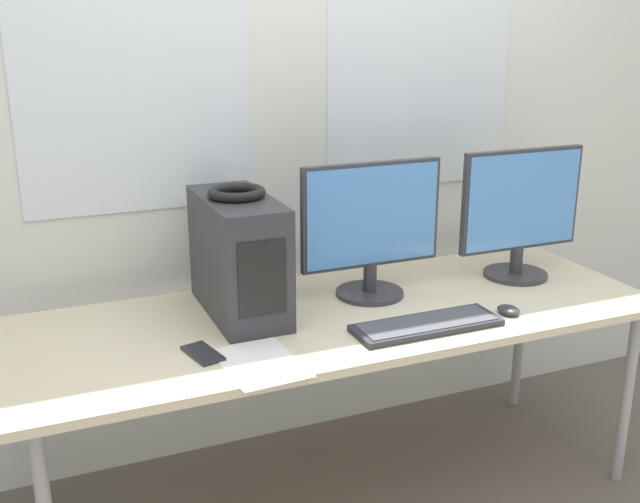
# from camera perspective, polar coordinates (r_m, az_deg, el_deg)

# --- Properties ---
(wall_back) EXTENTS (8.00, 0.07, 2.70)m
(wall_back) POSITION_cam_1_polar(r_m,az_deg,el_deg) (2.82, -2.61, 11.36)
(wall_back) COLOR silver
(wall_back) RESTS_ON ground_plane
(desk) EXTENTS (2.14, 0.78, 0.71)m
(desk) POSITION_cam_1_polar(r_m,az_deg,el_deg) (2.52, 1.73, -5.50)
(desk) COLOR beige
(desk) RESTS_ON ground_plane
(pc_tower) EXTENTS (0.21, 0.48, 0.39)m
(pc_tower) POSITION_cam_1_polar(r_m,az_deg,el_deg) (2.45, -6.21, -0.34)
(pc_tower) COLOR #2D2D33
(pc_tower) RESTS_ON desk
(headphones) EXTENTS (0.19, 0.19, 0.03)m
(headphones) POSITION_cam_1_polar(r_m,az_deg,el_deg) (2.39, -6.38, 4.49)
(headphones) COLOR black
(headphones) RESTS_ON pc_tower
(monitor_main) EXTENTS (0.51, 0.24, 0.47)m
(monitor_main) POSITION_cam_1_polar(r_m,az_deg,el_deg) (2.57, 3.92, 1.85)
(monitor_main) COLOR #333338
(monitor_main) RESTS_ON desk
(monitor_right_near) EXTENTS (0.50, 0.24, 0.48)m
(monitor_right_near) POSITION_cam_1_polar(r_m,az_deg,el_deg) (2.86, 15.03, 2.96)
(monitor_right_near) COLOR #333338
(monitor_right_near) RESTS_ON desk
(keyboard) EXTENTS (0.48, 0.16, 0.02)m
(keyboard) POSITION_cam_1_polar(r_m,az_deg,el_deg) (2.39, 8.13, -5.56)
(keyboard) COLOR #28282D
(keyboard) RESTS_ON desk
(mouse) EXTENTS (0.07, 0.08, 0.03)m
(mouse) POSITION_cam_1_polar(r_m,az_deg,el_deg) (2.55, 14.16, -4.34)
(mouse) COLOR #2D2D2D
(mouse) RESTS_ON desk
(cell_phone) EXTENTS (0.10, 0.16, 0.01)m
(cell_phone) POSITION_cam_1_polar(r_m,az_deg,el_deg) (2.22, -8.92, -7.68)
(cell_phone) COLOR #232328
(cell_phone) RESTS_ON desk
(paper_sheet_left) EXTENTS (0.23, 0.31, 0.00)m
(paper_sheet_left) POSITION_cam_1_polar(r_m,az_deg,el_deg) (2.15, -4.57, -8.46)
(paper_sheet_left) COLOR white
(paper_sheet_left) RESTS_ON desk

